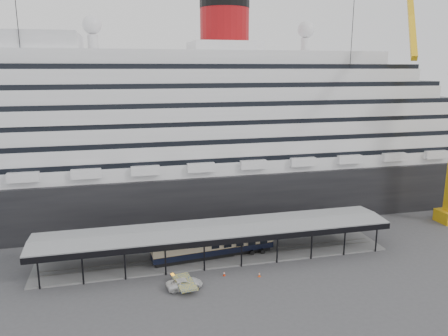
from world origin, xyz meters
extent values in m
plane|color=#3E3E40|center=(0.00, 0.00, 0.00)|extent=(200.00, 200.00, 0.00)
cube|color=black|center=(0.00, 32.00, 5.00)|extent=(130.00, 30.00, 10.00)
cylinder|color=#990C10|center=(8.00, 32.00, 37.40)|extent=(10.00, 10.00, 9.00)
cylinder|color=black|center=(8.00, 32.00, 42.65)|extent=(10.10, 10.10, 2.50)
sphere|color=silver|center=(-18.00, 32.00, 37.70)|extent=(3.60, 3.60, 3.60)
sphere|color=silver|center=(26.00, 32.00, 37.70)|extent=(3.60, 3.60, 3.60)
cube|color=slate|center=(0.00, 5.00, 0.12)|extent=(56.00, 8.00, 0.24)
cube|color=slate|center=(0.00, 4.28, 0.28)|extent=(54.00, 0.08, 0.10)
cube|color=slate|center=(0.00, 5.72, 0.28)|extent=(54.00, 0.08, 0.10)
cube|color=black|center=(0.00, 0.50, 4.45)|extent=(56.00, 0.18, 0.90)
cube|color=black|center=(0.00, 9.50, 4.45)|extent=(56.00, 0.18, 0.90)
cube|color=slate|center=(0.00, 5.00, 5.18)|extent=(56.00, 9.00, 0.24)
cylinder|color=black|center=(-29.22, 21.75, 23.60)|extent=(0.12, 0.12, 47.21)
cube|color=gold|center=(39.13, 15.12, 39.20)|extent=(11.42, 18.78, 16.80)
cylinder|color=black|center=(30.26, 20.24, 23.60)|extent=(0.12, 0.12, 47.21)
imported|color=silver|center=(-6.61, -3.68, 0.69)|extent=(5.25, 2.93, 1.39)
cube|color=black|center=(-0.54, 5.00, 0.56)|extent=(19.10, 4.14, 0.63)
cube|color=black|center=(-0.54, 5.00, 1.37)|extent=(20.03, 4.60, 0.99)
cube|color=beige|center=(-0.54, 5.00, 2.45)|extent=(20.04, 4.64, 1.17)
cube|color=black|center=(-0.54, 5.00, 3.22)|extent=(20.03, 4.60, 0.36)
cube|color=#D4580B|center=(-6.80, -2.50, 0.01)|extent=(0.47, 0.47, 0.03)
cone|color=#D4580B|center=(-6.80, -2.50, 0.36)|extent=(0.39, 0.39, 0.68)
cylinder|color=white|center=(-6.80, -2.50, 0.43)|extent=(0.22, 0.22, 0.13)
cube|color=red|center=(-0.40, -1.42, 0.01)|extent=(0.43, 0.43, 0.03)
cone|color=red|center=(-0.40, -1.42, 0.35)|extent=(0.37, 0.37, 0.66)
cylinder|color=white|center=(-0.40, -1.42, 0.41)|extent=(0.21, 0.21, 0.13)
cube|color=#E74A0C|center=(4.50, -2.94, 0.01)|extent=(0.48, 0.48, 0.03)
cone|color=#E74A0C|center=(4.50, -2.94, 0.36)|extent=(0.40, 0.40, 0.68)
cylinder|color=white|center=(4.50, -2.94, 0.43)|extent=(0.22, 0.22, 0.13)
camera|label=1|loc=(-14.62, -58.35, 29.70)|focal=35.00mm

